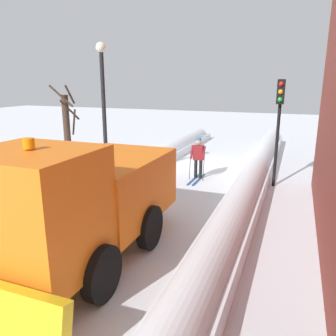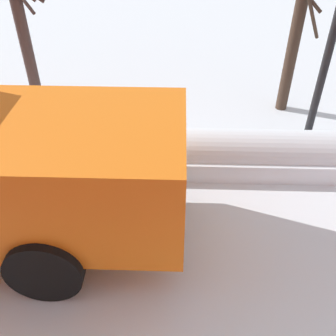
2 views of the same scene
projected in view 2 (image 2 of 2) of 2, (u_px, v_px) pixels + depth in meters
snowbank_right at (25, 150)px, 7.92m from camera, size 1.10×36.00×0.90m
bare_tree_near at (295, 36)px, 8.88m from camera, size 0.95×1.12×3.94m
bare_tree_mid at (21, 22)px, 8.75m from camera, size 1.11×1.55×4.28m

